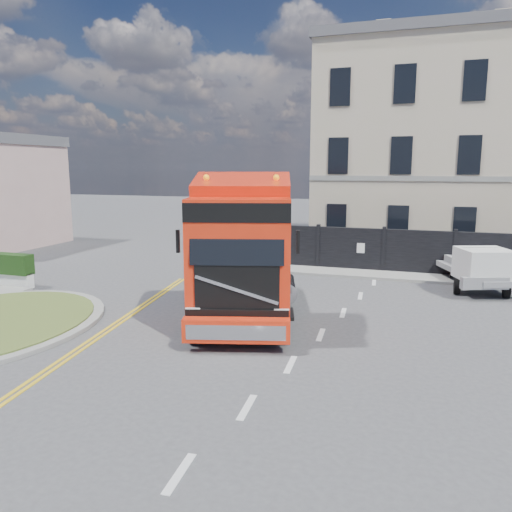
% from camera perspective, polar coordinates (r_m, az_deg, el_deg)
% --- Properties ---
extents(ground, '(120.00, 120.00, 0.00)m').
position_cam_1_polar(ground, '(15.74, -3.01, -7.44)').
color(ground, '#424244').
rests_on(ground, ground).
extents(hoarding_fence, '(18.80, 0.25, 2.00)m').
position_cam_1_polar(hoarding_fence, '(23.31, 20.61, 0.23)').
color(hoarding_fence, black).
rests_on(hoarding_fence, ground).
extents(georgian_building, '(12.30, 10.30, 12.80)m').
position_cam_1_polar(georgian_building, '(30.50, 19.58, 11.49)').
color(georgian_building, '#C0AD98').
rests_on(georgian_building, ground).
extents(pavement_far, '(20.00, 1.60, 0.12)m').
position_cam_1_polar(pavement_far, '(22.58, 19.16, -2.42)').
color(pavement_far, gray).
rests_on(pavement_far, ground).
extents(truck, '(4.64, 7.87, 4.43)m').
position_cam_1_polar(truck, '(15.02, -1.54, -0.47)').
color(truck, black).
rests_on(truck, ground).
extents(flatbed_pickup, '(3.07, 4.68, 1.78)m').
position_cam_1_polar(flatbed_pickup, '(20.80, 24.35, -1.28)').
color(flatbed_pickup, gray).
rests_on(flatbed_pickup, ground).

